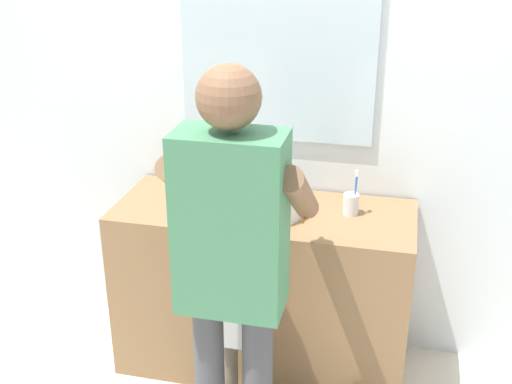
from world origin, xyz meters
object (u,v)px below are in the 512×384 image
Objects in this scene: child_toddler at (242,316)px; adult_parent at (232,248)px; soap_bottle at (186,188)px; toothbrush_cup at (351,203)px.

adult_parent is (0.03, -0.26, 0.46)m from child_toddler.
adult_parent is at bearing -58.61° from soap_bottle.
soap_bottle is 0.66m from child_toddler.
soap_bottle is at bearing -176.84° from toothbrush_cup.
toothbrush_cup is 0.79m from adult_parent.
child_toddler is at bearing -131.07° from toothbrush_cup.
child_toddler is (-0.39, -0.45, -0.36)m from toothbrush_cup.
adult_parent reaches higher than child_toddler.
toothbrush_cup reaches higher than child_toddler.
child_toddler is (0.37, -0.40, -0.38)m from soap_bottle.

